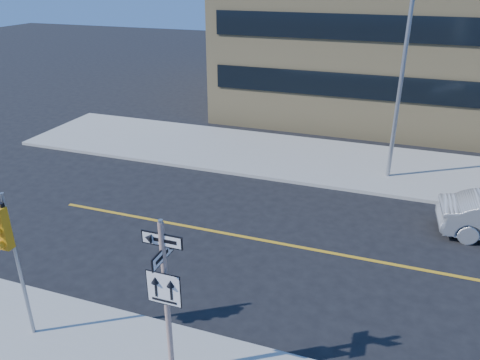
% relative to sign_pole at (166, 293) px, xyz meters
% --- Properties ---
extents(ground, '(120.00, 120.00, 0.00)m').
position_rel_sign_pole_xyz_m(ground, '(0.00, 2.51, -2.44)').
color(ground, black).
rests_on(ground, ground).
extents(sign_pole, '(0.92, 0.92, 4.06)m').
position_rel_sign_pole_xyz_m(sign_pole, '(0.00, 0.00, 0.00)').
color(sign_pole, beige).
rests_on(sign_pole, near_sidewalk).
extents(traffic_signal, '(0.32, 0.45, 4.00)m').
position_rel_sign_pole_xyz_m(traffic_signal, '(-4.00, -0.15, 0.59)').
color(traffic_signal, gray).
rests_on(traffic_signal, near_sidewalk).
extents(streetlight_a, '(0.55, 2.25, 8.00)m').
position_rel_sign_pole_xyz_m(streetlight_a, '(4.00, 13.27, 2.32)').
color(streetlight_a, gray).
rests_on(streetlight_a, far_sidewalk).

